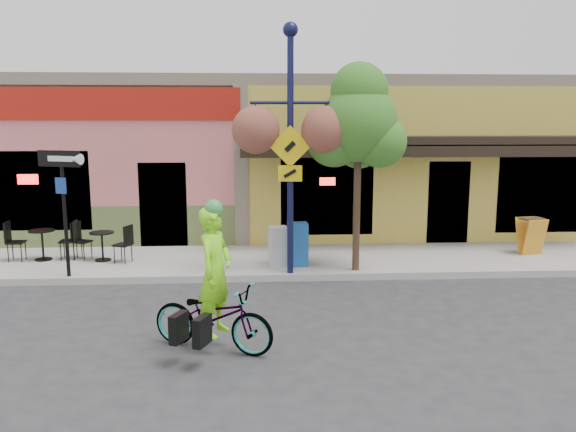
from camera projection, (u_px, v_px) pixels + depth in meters
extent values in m
plane|color=#2D2D30|center=(288.00, 289.00, 11.30)|extent=(90.00, 90.00, 0.00)
cube|color=#9E9B93|center=(283.00, 261.00, 13.25)|extent=(24.00, 3.00, 0.15)
cube|color=#A8A59E|center=(287.00, 277.00, 11.83)|extent=(24.00, 0.12, 0.15)
imported|color=maroon|center=(213.00, 317.00, 8.21)|extent=(2.02, 1.37, 1.00)
imported|color=#8BFF1A|center=(216.00, 288.00, 8.14)|extent=(0.69, 0.81, 1.88)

